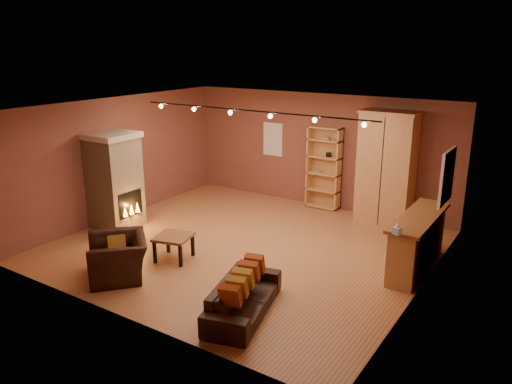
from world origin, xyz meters
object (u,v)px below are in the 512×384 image
Objects in this scene: armoire at (386,168)px; fireplace at (115,181)px; loveseat at (244,291)px; bookcase at (325,167)px; coffee_table at (174,239)px; bar_counter at (417,242)px; armchair at (117,251)px.

fireplace is at bearing -144.22° from armoire.
fireplace is 1.13× the size of loveseat.
bookcase is 2.63× the size of coffee_table.
fireplace is 2.46m from coffee_table.
armchair is at bearing -143.60° from bar_counter.
fireplace is 0.99× the size of bar_counter.
armoire is 1.94× the size of armchair.
coffee_table is (0.33, 1.07, -0.08)m from armchair.
armchair is at bearing -41.69° from fireplace.
bookcase is at bearing 77.09° from coffee_table.
armoire is 5.19m from loveseat.
bar_counter is 2.77× the size of coffee_table.
fireplace reaches higher than armchair.
fireplace is 1.61× the size of armchair.
bar_counter is 3.47m from loveseat.
fireplace is 2.73× the size of coffee_table.
coffee_table is at bearing -16.23° from fireplace.
fireplace is 4.98m from bookcase.
armchair is (-4.29, -3.16, -0.03)m from bar_counter.
bar_counter is at bearing 12.86° from fireplace.
armoire is at bearing 101.59° from armchair.
armoire reaches higher than bookcase.
bookcase is 5.49m from loveseat.
fireplace is 1.04× the size of bookcase.
armchair is 1.70× the size of coffee_table.
fireplace is 6.42m from bar_counter.
bar_counter is at bearing 77.17° from armchair.
bookcase is 1.08× the size of loveseat.
fireplace reaches higher than bar_counter.
bookcase reaches higher than coffee_table.
fireplace is at bearing -131.31° from bookcase.
armoire is 6.08m from armchair.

